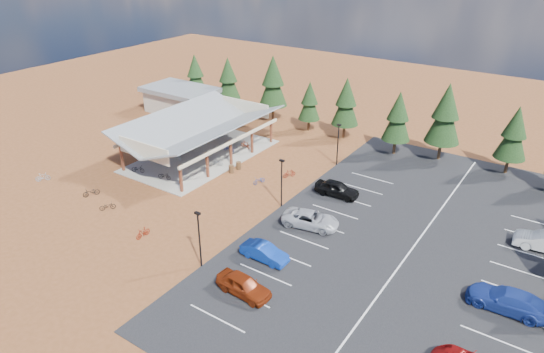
% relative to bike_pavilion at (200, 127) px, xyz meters
% --- Properties ---
extents(ground, '(140.00, 140.00, 0.00)m').
position_rel_bike_pavilion_xyz_m(ground, '(10.00, -7.00, -3.82)').
color(ground, brown).
rests_on(ground, ground).
extents(asphalt_lot, '(27.00, 44.00, 0.04)m').
position_rel_bike_pavilion_xyz_m(asphalt_lot, '(28.50, -4.00, -3.80)').
color(asphalt_lot, black).
rests_on(asphalt_lot, ground).
extents(concrete_pad, '(10.60, 18.60, 0.10)m').
position_rel_bike_pavilion_xyz_m(concrete_pad, '(0.00, 0.00, -3.77)').
color(concrete_pad, gray).
rests_on(concrete_pad, ground).
extents(bike_pavilion, '(11.65, 19.40, 4.97)m').
position_rel_bike_pavilion_xyz_m(bike_pavilion, '(0.00, 0.00, 0.00)').
color(bike_pavilion, '#572718').
rests_on(bike_pavilion, concrete_pad).
extents(outbuilding, '(11.00, 7.00, 3.90)m').
position_rel_bike_pavilion_xyz_m(outbuilding, '(-14.00, 11.00, -1.80)').
color(outbuilding, '#ADA593').
rests_on(outbuilding, ground).
extents(lamp_post_0, '(0.50, 0.25, 5.14)m').
position_rel_bike_pavilion_xyz_m(lamp_post_0, '(15.00, -17.00, -0.85)').
color(lamp_post_0, black).
rests_on(lamp_post_0, ground).
extents(lamp_post_1, '(0.50, 0.25, 5.14)m').
position_rel_bike_pavilion_xyz_m(lamp_post_1, '(15.00, -5.00, -0.85)').
color(lamp_post_1, black).
rests_on(lamp_post_1, ground).
extents(lamp_post_2, '(0.50, 0.25, 5.14)m').
position_rel_bike_pavilion_xyz_m(lamp_post_2, '(15.00, 7.00, -0.85)').
color(lamp_post_2, black).
rests_on(lamp_post_2, ground).
extents(trash_bin_0, '(0.60, 0.60, 0.90)m').
position_rel_bike_pavilion_xyz_m(trash_bin_0, '(5.96, -1.68, -3.37)').
color(trash_bin_0, '#50341C').
rests_on(trash_bin_0, ground).
extents(trash_bin_1, '(0.60, 0.60, 0.90)m').
position_rel_bike_pavilion_xyz_m(trash_bin_1, '(6.07, -0.48, -3.37)').
color(trash_bin_1, '#50341C').
rests_on(trash_bin_1, ground).
extents(pine_0, '(3.42, 3.42, 7.96)m').
position_rel_bike_pavilion_xyz_m(pine_0, '(-14.99, 15.70, 1.04)').
color(pine_0, '#382314').
rests_on(pine_0, ground).
extents(pine_1, '(3.58, 3.58, 8.33)m').
position_rel_bike_pavilion_xyz_m(pine_1, '(-8.26, 15.68, 1.26)').
color(pine_1, '#382314').
rests_on(pine_1, ground).
extents(pine_2, '(4.13, 4.13, 9.61)m').
position_rel_bike_pavilion_xyz_m(pine_2, '(-0.09, 15.78, 2.05)').
color(pine_2, '#382314').
rests_on(pine_2, ground).
extents(pine_3, '(3.00, 3.00, 6.99)m').
position_rel_bike_pavilion_xyz_m(pine_3, '(6.39, 15.12, 0.44)').
color(pine_3, '#382314').
rests_on(pine_3, ground).
extents(pine_4, '(3.56, 3.56, 8.30)m').
position_rel_bike_pavilion_xyz_m(pine_4, '(11.80, 15.24, 1.25)').
color(pine_4, '#382314').
rests_on(pine_4, ground).
extents(pine_5, '(3.45, 3.45, 8.04)m').
position_rel_bike_pavilion_xyz_m(pine_5, '(19.36, 14.02, 1.08)').
color(pine_5, '#382314').
rests_on(pine_5, ground).
extents(pine_6, '(4.08, 4.08, 9.50)m').
position_rel_bike_pavilion_xyz_m(pine_6, '(24.51, 15.49, 1.98)').
color(pine_6, '#382314').
rests_on(pine_6, ground).
extents(pine_7, '(3.44, 3.44, 8.02)m').
position_rel_bike_pavilion_xyz_m(pine_7, '(32.06, 15.93, 1.07)').
color(pine_7, '#382314').
rests_on(pine_7, ground).
extents(bike_0, '(1.70, 1.05, 0.84)m').
position_rel_bike_pavilion_xyz_m(bike_0, '(-2.82, -7.80, -3.30)').
color(bike_0, black).
rests_on(bike_0, concrete_pad).
extents(bike_1, '(1.63, 0.71, 0.95)m').
position_rel_bike_pavilion_xyz_m(bike_1, '(-1.71, -2.59, -3.25)').
color(bike_1, '#9BA0A4').
rests_on(bike_1, concrete_pad).
extents(bike_2, '(1.84, 0.86, 0.93)m').
position_rel_bike_pavilion_xyz_m(bike_2, '(-3.44, 1.13, -3.26)').
color(bike_2, navy).
rests_on(bike_2, concrete_pad).
extents(bike_3, '(1.68, 0.65, 0.98)m').
position_rel_bike_pavilion_xyz_m(bike_3, '(-2.66, 4.48, -3.23)').
color(bike_3, maroon).
rests_on(bike_3, concrete_pad).
extents(bike_4, '(1.66, 0.88, 0.83)m').
position_rel_bike_pavilion_xyz_m(bike_4, '(0.99, -7.38, -3.31)').
color(bike_4, black).
rests_on(bike_4, concrete_pad).
extents(bike_5, '(1.51, 0.60, 0.88)m').
position_rel_bike_pavilion_xyz_m(bike_5, '(3.49, -1.19, -3.28)').
color(bike_5, gray).
rests_on(bike_5, concrete_pad).
extents(bike_6, '(1.89, 0.84, 0.96)m').
position_rel_bike_pavilion_xyz_m(bike_6, '(1.95, 2.77, -3.24)').
color(bike_6, navy).
rests_on(bike_6, concrete_pad).
extents(bike_7, '(1.62, 0.56, 0.95)m').
position_rel_bike_pavilion_xyz_m(bike_7, '(3.11, 4.84, -3.25)').
color(bike_7, '#9B2A0C').
rests_on(bike_7, concrete_pad).
extents(bike_8, '(1.25, 1.82, 0.91)m').
position_rel_bike_pavilion_xyz_m(bike_8, '(-2.64, -14.33, -3.37)').
color(bike_8, black).
rests_on(bike_8, ground).
extents(bike_9, '(1.26, 1.54, 0.94)m').
position_rel_bike_pavilion_xyz_m(bike_9, '(-10.02, -15.11, -3.35)').
color(bike_9, '#9D9FA6').
rests_on(bike_9, ground).
extents(bike_11, '(0.46, 1.59, 0.95)m').
position_rel_bike_pavilion_xyz_m(bike_11, '(7.75, -16.68, -3.35)').
color(bike_11, maroon).
rests_on(bike_11, ground).
extents(bike_12, '(1.34, 1.59, 0.82)m').
position_rel_bike_pavilion_xyz_m(bike_12, '(1.09, -15.25, -3.41)').
color(bike_12, black).
rests_on(bike_12, ground).
extents(bike_14, '(0.97, 1.63, 0.81)m').
position_rel_bike_pavilion_xyz_m(bike_14, '(10.23, -2.16, -3.42)').
color(bike_14, navy).
rests_on(bike_14, ground).
extents(bike_15, '(1.16, 1.56, 0.93)m').
position_rel_bike_pavilion_xyz_m(bike_15, '(12.11, 1.05, -3.36)').
color(bike_15, maroon).
rests_on(bike_15, ground).
extents(car_0, '(4.64, 2.09, 1.55)m').
position_rel_bike_pavilion_xyz_m(car_0, '(19.96, -17.78, -3.01)').
color(car_0, maroon).
rests_on(car_0, asphalt_lot).
extents(car_1, '(4.24, 1.48, 1.40)m').
position_rel_bike_pavilion_xyz_m(car_1, '(18.77, -13.34, -3.09)').
color(car_1, navy).
rests_on(car_1, asphalt_lot).
extents(car_2, '(5.69, 3.49, 1.47)m').
position_rel_bike_pavilion_xyz_m(car_2, '(19.33, -6.65, -3.05)').
color(car_2, '#B2B3BB').
rests_on(car_2, asphalt_lot).
extents(car_4, '(4.76, 2.13, 1.59)m').
position_rel_bike_pavilion_xyz_m(car_4, '(18.56, 0.13, -2.99)').
color(car_4, black).
rests_on(car_4, asphalt_lot).
extents(car_7, '(5.76, 2.47, 1.66)m').
position_rel_bike_pavilion_xyz_m(car_7, '(36.77, -8.46, -2.96)').
color(car_7, navy).
rests_on(car_7, asphalt_lot).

